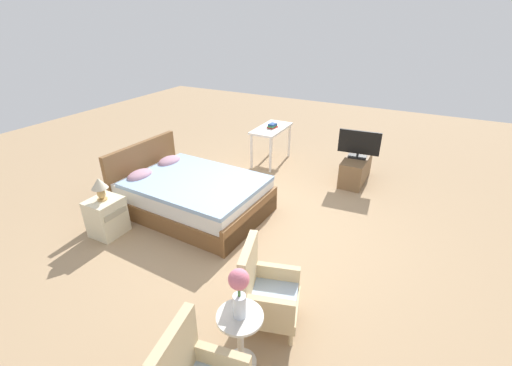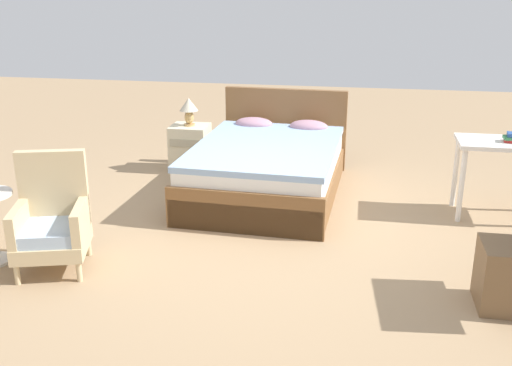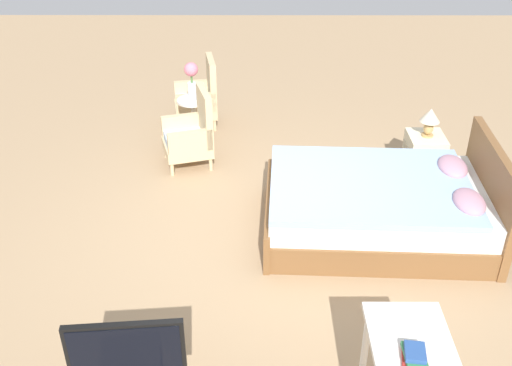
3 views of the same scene
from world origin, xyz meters
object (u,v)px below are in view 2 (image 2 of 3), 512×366
object	(u,v)px
armchair_by_window_right	(52,223)
nightstand	(190,148)
bed	(269,167)
table_lamp	(189,108)

from	to	relation	value
armchair_by_window_right	nightstand	bearing A→B (deg)	82.30
bed	nightstand	size ratio (longest dim) A/B	4.11
bed	table_lamp	world-z (taller)	bed
nightstand	table_lamp	bearing A→B (deg)	90.00
armchair_by_window_right	table_lamp	distance (m)	2.72
armchair_by_window_right	nightstand	size ratio (longest dim) A/B	1.68
armchair_by_window_right	nightstand	world-z (taller)	armchair_by_window_right
nightstand	table_lamp	distance (m)	0.49
nightstand	bed	bearing A→B (deg)	-32.17
bed	table_lamp	distance (m)	1.33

